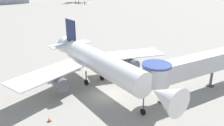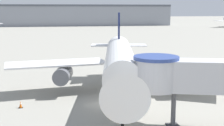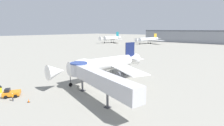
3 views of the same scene
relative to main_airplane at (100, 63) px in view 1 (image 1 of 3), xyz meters
name	(u,v)px [view 1 (image 1 of 3)]	position (x,y,z in m)	size (l,w,h in m)	color
ground_plane	(103,96)	(-2.14, -3.08, -4.28)	(800.00, 800.00, 0.00)	gray
main_airplane	(100,63)	(0.00, 0.00, 0.00)	(29.42, 30.14, 10.13)	white
jet_bridge	(195,65)	(8.97, -12.46, 0.53)	(22.58, 8.98, 6.50)	#B7B7BC
traffic_cone_port_wing	(49,119)	(-11.63, -2.92, -3.93)	(0.44, 0.44, 0.72)	black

